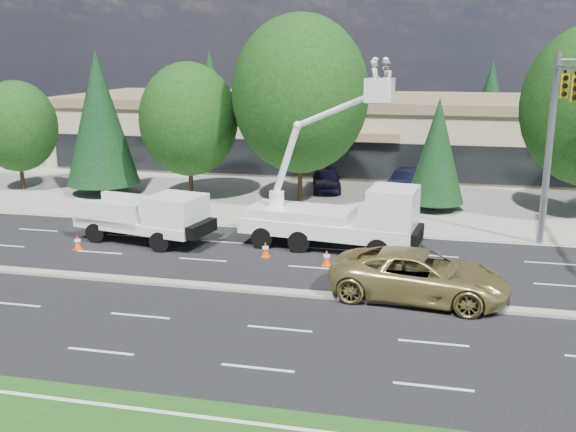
% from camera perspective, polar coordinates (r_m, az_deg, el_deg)
% --- Properties ---
extents(ground, '(140.00, 140.00, 0.00)m').
position_cam_1_polar(ground, '(24.52, 0.97, -7.00)').
color(ground, black).
rests_on(ground, ground).
extents(concrete_apron, '(140.00, 22.00, 0.01)m').
position_cam_1_polar(concrete_apron, '(43.55, 6.24, 2.44)').
color(concrete_apron, gray).
rests_on(concrete_apron, ground).
extents(road_median, '(120.00, 0.55, 0.12)m').
position_cam_1_polar(road_median, '(24.50, 0.97, -6.87)').
color(road_median, gray).
rests_on(road_median, ground).
extents(strip_mall, '(50.40, 15.40, 5.50)m').
position_cam_1_polar(strip_mall, '(52.91, 7.54, 7.60)').
color(strip_mall, tan).
rests_on(strip_mall, ground).
extents(tree_front_a, '(5.19, 5.19, 7.20)m').
position_cam_1_polar(tree_front_a, '(46.08, -22.96, 7.35)').
color(tree_front_a, '#332114').
rests_on(tree_front_a, ground).
extents(tree_front_b, '(4.62, 4.62, 9.11)m').
position_cam_1_polar(tree_front_b, '(42.84, -16.40, 8.36)').
color(tree_front_b, '#332114').
rests_on(tree_front_b, ground).
extents(tree_front_c, '(6.07, 6.07, 8.42)m').
position_cam_1_polar(tree_front_c, '(40.31, -8.82, 8.48)').
color(tree_front_c, '#332114').
rests_on(tree_front_c, ground).
extents(tree_front_d, '(8.07, 8.07, 11.19)m').
position_cam_1_polar(tree_front_d, '(38.21, 1.10, 10.78)').
color(tree_front_d, '#332114').
rests_on(tree_front_d, ground).
extents(tree_front_e, '(3.29, 3.29, 6.48)m').
position_cam_1_polar(tree_front_e, '(37.78, 13.12, 5.68)').
color(tree_front_e, '#332114').
rests_on(tree_front_e, ground).
extents(tree_back_a, '(4.65, 4.65, 9.16)m').
position_cam_1_polar(tree_back_a, '(68.33, -6.93, 10.87)').
color(tree_back_a, '#332114').
rests_on(tree_back_a, ground).
extents(tree_back_b, '(5.03, 5.03, 9.92)m').
position_cam_1_polar(tree_back_b, '(65.05, 5.01, 11.11)').
color(tree_back_b, '#332114').
rests_on(tree_back_b, ground).
extents(tree_back_c, '(4.17, 4.17, 8.22)m').
position_cam_1_polar(tree_back_c, '(64.78, 17.54, 9.69)').
color(tree_back_c, '#332114').
rests_on(tree_back_c, ground).
extents(signal_mast, '(2.76, 10.16, 9.00)m').
position_cam_1_polar(signal_mast, '(30.08, 23.17, 7.73)').
color(signal_mast, gray).
rests_on(signal_mast, ground).
extents(utility_pickup, '(6.73, 3.60, 2.45)m').
position_cam_1_polar(utility_pickup, '(31.52, -12.22, -0.54)').
color(utility_pickup, white).
rests_on(utility_pickup, ground).
extents(bucket_truck, '(8.38, 3.51, 8.73)m').
position_cam_1_polar(bucket_truck, '(29.57, 4.91, 0.54)').
color(bucket_truck, white).
rests_on(bucket_truck, ground).
extents(traffic_cone_a, '(0.40, 0.40, 0.70)m').
position_cam_1_polar(traffic_cone_a, '(31.46, -18.20, -2.23)').
color(traffic_cone_a, '#F54A07').
rests_on(traffic_cone_a, ground).
extents(traffic_cone_b, '(0.40, 0.40, 0.70)m').
position_cam_1_polar(traffic_cone_b, '(28.82, -2.01, -2.99)').
color(traffic_cone_b, '#F54A07').
rests_on(traffic_cone_b, ground).
extents(traffic_cone_c, '(0.40, 0.40, 0.70)m').
position_cam_1_polar(traffic_cone_c, '(27.70, 3.46, -3.74)').
color(traffic_cone_c, '#F54A07').
rests_on(traffic_cone_c, ground).
extents(traffic_cone_d, '(0.40, 0.40, 0.70)m').
position_cam_1_polar(traffic_cone_d, '(27.32, 15.99, -4.55)').
color(traffic_cone_d, '#F54A07').
rests_on(traffic_cone_d, ground).
extents(minivan, '(6.80, 3.69, 1.81)m').
position_cam_1_polar(minivan, '(24.34, 11.59, -5.19)').
color(minivan, tan).
rests_on(minivan, ground).
extents(parked_car_west, '(2.64, 4.80, 1.55)m').
position_cam_1_polar(parked_car_west, '(42.69, 3.45, 3.31)').
color(parked_car_west, black).
rests_on(parked_car_west, ground).
extents(parked_car_east, '(3.05, 5.18, 1.61)m').
position_cam_1_polar(parked_car_east, '(42.19, 10.62, 3.00)').
color(parked_car_east, black).
rests_on(parked_car_east, ground).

